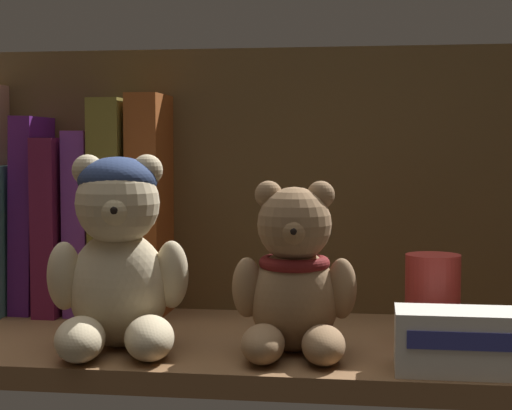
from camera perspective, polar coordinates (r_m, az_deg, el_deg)
shelf_board at (r=80.78cm, az=-2.37°, el=-9.58°), size 82.99×26.18×2.00cm
shelf_back_panel at (r=92.16cm, az=-0.84°, el=1.05°), size 85.39×1.20×30.49cm
book_5 at (r=96.96cm, az=-15.99°, el=-2.10°), size 1.74×13.50×15.87cm
book_6 at (r=95.71cm, az=-14.63°, el=-0.58°), size 2.85×9.48×21.17cm
book_7 at (r=94.71cm, az=-12.98°, el=-1.29°), size 2.52×11.72×18.83cm
book_8 at (r=93.63cm, az=-11.25°, el=-1.10°), size 2.55×9.61×19.55cm
book_9 at (r=92.42cm, az=-9.25°, el=-0.10°), size 3.33×11.36×22.90cm
book_10 at (r=91.33cm, az=-6.95°, el=0.03°), size 3.37×10.24×23.40cm
teddy_bear_larger at (r=75.42cm, az=-9.32°, el=-3.51°), size 13.05×13.45×17.23cm
teddy_bear_smaller at (r=73.06cm, az=2.59°, el=-5.11°), size 10.98×11.21×14.97cm
pillar_candle at (r=77.82cm, az=11.84°, el=-6.31°), size 4.93×4.93×8.28cm
small_product_box at (r=69.61cm, az=14.08°, el=-8.94°), size 11.32×5.42×4.99cm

